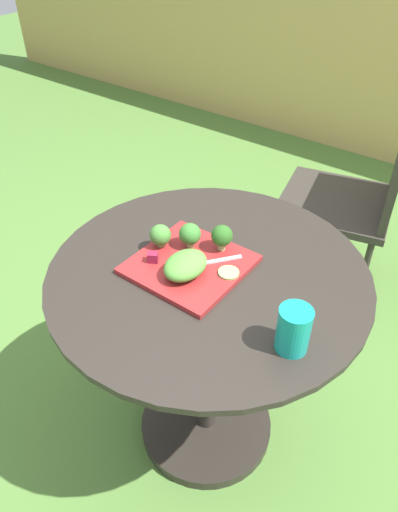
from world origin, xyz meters
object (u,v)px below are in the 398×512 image
salad_plate (190,264)px  drinking_glass (293,331)px  patio_chair (363,188)px  fork (207,263)px

salad_plate → drinking_glass: (0.34, -0.08, 0.04)m
patio_chair → drinking_glass: size_ratio=8.46×
patio_chair → salad_plate: patio_chair is taller
drinking_glass → fork: bearing=160.4°
fork → patio_chair: bearing=85.6°
patio_chair → fork: patio_chair is taller
patio_chair → salad_plate: 1.00m
drinking_glass → fork: size_ratio=0.80×
patio_chair → drinking_glass: patio_chair is taller
patio_chair → fork: 0.98m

